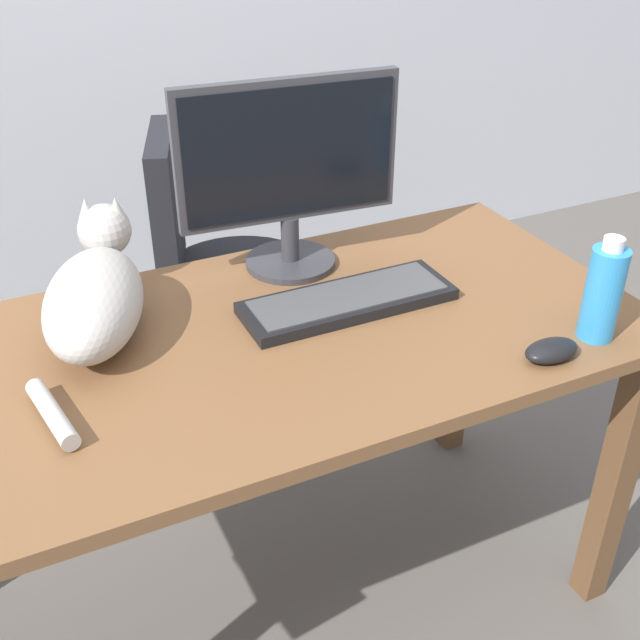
# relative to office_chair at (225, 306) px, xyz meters

# --- Properties ---
(ground_plane) EXTENTS (8.00, 8.00, 0.00)m
(ground_plane) POSITION_rel_office_chair_xyz_m (-0.17, -0.72, -0.39)
(ground_plane) COLOR #59544F
(desk) EXTENTS (1.54, 0.73, 0.75)m
(desk) POSITION_rel_office_chair_xyz_m (-0.17, -0.72, 0.25)
(desk) COLOR brown
(desk) RESTS_ON ground_plane
(office_chair) EXTENTS (0.50, 0.48, 0.91)m
(office_chair) POSITION_rel_office_chair_xyz_m (0.00, 0.00, 0.00)
(office_chair) COLOR black
(office_chair) RESTS_ON ground_plane
(monitor) EXTENTS (0.48, 0.20, 0.41)m
(monitor) POSITION_rel_office_chair_xyz_m (0.01, -0.47, 0.58)
(monitor) COLOR #333338
(monitor) RESTS_ON desk
(keyboard) EXTENTS (0.44, 0.15, 0.03)m
(keyboard) POSITION_rel_office_chair_xyz_m (0.05, -0.69, 0.37)
(keyboard) COLOR black
(keyboard) RESTS_ON desk
(cat) EXTENTS (0.30, 0.58, 0.20)m
(cat) POSITION_rel_office_chair_xyz_m (-0.43, -0.56, 0.44)
(cat) COLOR #B2ADA8
(cat) RESTS_ON desk
(computer_mouse) EXTENTS (0.11, 0.06, 0.04)m
(computer_mouse) POSITION_rel_office_chair_xyz_m (0.30, -1.02, 0.37)
(computer_mouse) COLOR black
(computer_mouse) RESTS_ON desk
(water_bottle) EXTENTS (0.07, 0.07, 0.21)m
(water_bottle) POSITION_rel_office_chair_xyz_m (0.42, -0.99, 0.45)
(water_bottle) COLOR #2D8CD1
(water_bottle) RESTS_ON desk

